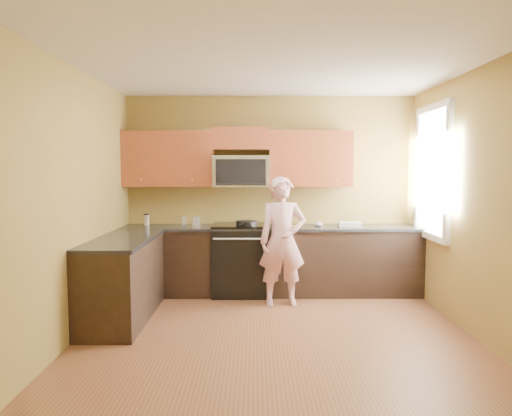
{
  "coord_description": "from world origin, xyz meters",
  "views": [
    {
      "loc": [
        -0.21,
        -4.59,
        1.69
      ],
      "look_at": [
        -0.2,
        1.3,
        1.2
      ],
      "focal_mm": 32.91,
      "sensor_mm": 36.0,
      "label": 1
    }
  ],
  "objects_px": {
    "microwave": "(241,187)",
    "woman": "(282,241)",
    "stove": "(241,259)",
    "frying_pan": "(247,225)",
    "butter_tub": "(287,227)",
    "travel_mug": "(147,225)"
  },
  "relations": [
    {
      "from": "stove",
      "to": "butter_tub",
      "type": "bearing_deg",
      "value": -6.01
    },
    {
      "from": "butter_tub",
      "to": "microwave",
      "type": "bearing_deg",
      "value": 162.89
    },
    {
      "from": "microwave",
      "to": "butter_tub",
      "type": "relative_size",
      "value": 5.5
    },
    {
      "from": "butter_tub",
      "to": "stove",
      "type": "bearing_deg",
      "value": 173.99
    },
    {
      "from": "stove",
      "to": "microwave",
      "type": "xyz_separation_m",
      "value": [
        0.0,
        0.12,
        0.97
      ]
    },
    {
      "from": "stove",
      "to": "butter_tub",
      "type": "distance_m",
      "value": 0.76
    },
    {
      "from": "stove",
      "to": "frying_pan",
      "type": "bearing_deg",
      "value": -59.88
    },
    {
      "from": "stove",
      "to": "travel_mug",
      "type": "height_order",
      "value": "travel_mug"
    },
    {
      "from": "butter_tub",
      "to": "woman",
      "type": "bearing_deg",
      "value": -101.18
    },
    {
      "from": "stove",
      "to": "frying_pan",
      "type": "xyz_separation_m",
      "value": [
        0.08,
        -0.13,
        0.47
      ]
    },
    {
      "from": "microwave",
      "to": "woman",
      "type": "distance_m",
      "value": 1.06
    },
    {
      "from": "stove",
      "to": "woman",
      "type": "xyz_separation_m",
      "value": [
        0.53,
        -0.53,
        0.32
      ]
    },
    {
      "from": "woman",
      "to": "butter_tub",
      "type": "bearing_deg",
      "value": 71.98
    },
    {
      "from": "frying_pan",
      "to": "butter_tub",
      "type": "distance_m",
      "value": 0.55
    },
    {
      "from": "travel_mug",
      "to": "frying_pan",
      "type": "bearing_deg",
      "value": -10.82
    },
    {
      "from": "microwave",
      "to": "butter_tub",
      "type": "height_order",
      "value": "microwave"
    },
    {
      "from": "stove",
      "to": "butter_tub",
      "type": "relative_size",
      "value": 6.87
    },
    {
      "from": "microwave",
      "to": "travel_mug",
      "type": "distance_m",
      "value": 1.41
    },
    {
      "from": "stove",
      "to": "woman",
      "type": "relative_size",
      "value": 0.59
    },
    {
      "from": "woman",
      "to": "butter_tub",
      "type": "distance_m",
      "value": 0.48
    },
    {
      "from": "stove",
      "to": "travel_mug",
      "type": "xyz_separation_m",
      "value": [
        -1.3,
        0.13,
        0.45
      ]
    },
    {
      "from": "frying_pan",
      "to": "travel_mug",
      "type": "relative_size",
      "value": 3.04
    }
  ]
}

